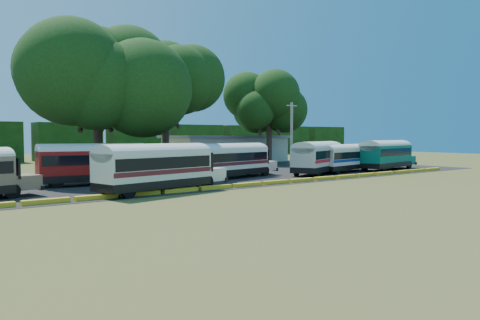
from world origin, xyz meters
TOP-DOWN VIEW (x-y plane):
  - ground at (0.00, 0.00)m, footprint 160.00×160.00m
  - asphalt_strip at (1.00, 12.00)m, footprint 64.00×24.00m
  - curb at (-0.00, 1.00)m, footprint 53.70×0.45m
  - terminal_building at (18.00, 30.00)m, footprint 19.00×9.00m
  - treeline_backdrop at (0.00, 48.00)m, footprint 130.00×4.00m
  - bus_red at (-10.25, 9.53)m, footprint 10.42×3.80m
  - bus_cream_west at (-8.77, 1.94)m, footprint 10.70×4.50m
  - bus_cream_east at (2.10, 7.56)m, footprint 10.21×4.42m
  - bus_white_red at (11.51, 5.46)m, footprint 10.44×6.26m
  - bus_white_blue at (15.58, 5.66)m, footprint 9.51×3.93m
  - bus_teal at (22.05, 4.62)m, footprint 10.71×4.37m
  - tree_west at (-7.49, 16.12)m, footprint 12.31×12.31m
  - tree_center at (2.23, 20.53)m, footprint 10.91×10.91m
  - tree_east at (20.04, 22.61)m, footprint 9.21×9.21m
  - utility_pole at (14.84, 12.78)m, footprint 1.60×0.30m

SIDE VIEW (x-z plane):
  - ground at x=0.00m, z-range 0.00..0.00m
  - asphalt_strip at x=1.00m, z-range 0.00..0.02m
  - curb at x=0.00m, z-range 0.00..0.30m
  - bus_white_blue at x=15.58m, z-range 0.20..3.24m
  - bus_cream_east at x=2.10m, z-range 0.21..3.47m
  - bus_white_red at x=11.51m, z-range 0.22..3.59m
  - bus_red at x=-10.25m, z-range 0.25..3.59m
  - bus_cream_west at x=-8.77m, z-range 0.22..3.64m
  - bus_teal at x=22.05m, z-range 0.25..3.68m
  - terminal_building at x=18.00m, z-range 0.03..4.03m
  - treeline_backdrop at x=0.00m, z-range 0.00..6.00m
  - utility_pole at x=14.84m, z-range 0.11..8.03m
  - tree_east at x=20.04m, z-range 2.84..15.40m
  - tree_west at x=-7.49m, z-range 2.57..16.79m
  - tree_center at x=2.23m, z-range 3.34..18.11m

